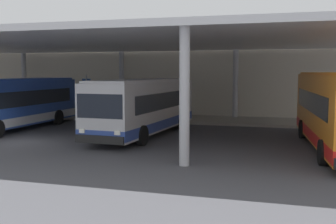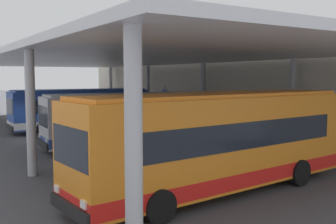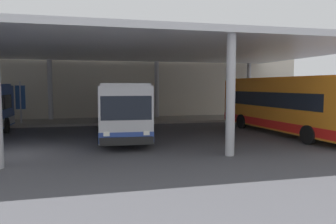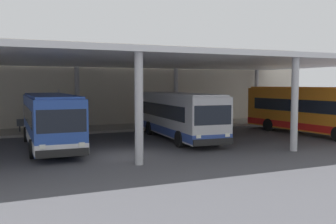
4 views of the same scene
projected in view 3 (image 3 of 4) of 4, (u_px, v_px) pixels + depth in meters
ground_plane at (14, 154)px, 14.23m from camera, size 200.00×200.00×0.00m
platform_kerb at (49, 123)px, 25.61m from camera, size 42.00×4.50×0.18m
station_building_facade at (52, 78)px, 28.45m from camera, size 48.00×1.60×7.46m
canopy_shelter at (32, 48)px, 19.12m from camera, size 40.00×17.00×5.55m
bus_second_bay at (123, 109)px, 19.49m from camera, size 3.16×10.66×3.17m
bus_middle_bay at (285, 105)px, 20.13m from camera, size 3.40×11.49×3.57m
banner_sign at (20, 100)px, 24.23m from camera, size 0.70×0.12×3.20m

